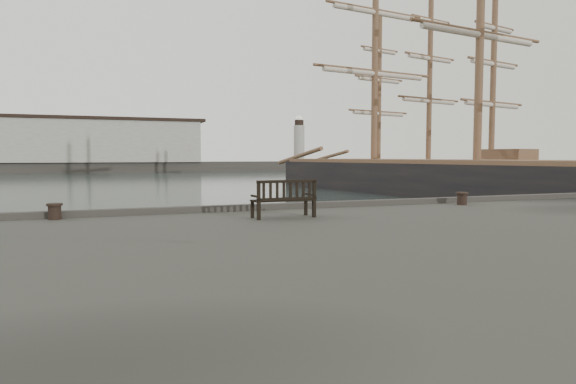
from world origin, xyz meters
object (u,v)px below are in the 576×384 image
Objects in this scene: bollard_right at (462,198)px; bollard_left at (55,211)px; bench at (284,206)px; tall_ship_far at (428,177)px; tall_ship_main at (476,187)px.

bollard_left is at bearing 177.86° from bollard_right.
bench is 47.30m from tall_ship_far.
bollard_left is at bearing -157.92° from tall_ship_main.
tall_ship_far is at bearing 55.37° from bollard_right.
tall_ship_main is (28.03, 16.99, -0.96)m from bollard_left.
tall_ship_main is 1.51× the size of tall_ship_far.
bench is 29.25m from tall_ship_main.
tall_ship_far reaches higher than bollard_left.
bollard_right reaches higher than bollard_left.
bench is at bearing -143.75° from tall_ship_far.
tall_ship_far is (23.99, 34.73, -0.96)m from bollard_right.
bench is at bearing -169.59° from bollard_right.
bollard_left is 12.28m from bollard_right.
tall_ship_main is (22.48, 18.68, -1.06)m from bench.
bollard_left is 0.99× the size of bollard_right.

